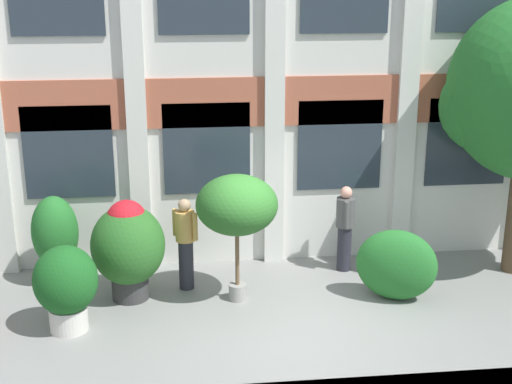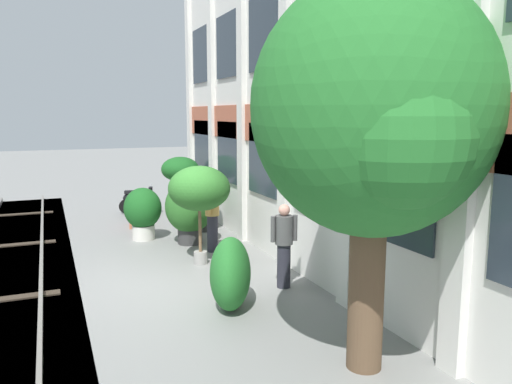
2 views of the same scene
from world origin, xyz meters
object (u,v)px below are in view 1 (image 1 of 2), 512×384
object	(u,v)px
potted_plant_stone_basin	(55,237)
topiary_hedge	(396,265)
potted_plant_low_pan	(237,206)
resident_by_doorway	(345,226)
resident_watching_tracks	(185,241)
potted_plant_ribbed_drum	(66,284)
potted_plant_glazed_jar	(128,245)

from	to	relation	value
potted_plant_stone_basin	topiary_hedge	distance (m)	5.95
potted_plant_low_pan	resident_by_doorway	xyz separation A→B (m)	(2.09, 1.05, -0.81)
resident_watching_tracks	topiary_hedge	distance (m)	3.64
resident_watching_tracks	resident_by_doorway	bearing A→B (deg)	138.68
resident_by_doorway	topiary_hedge	world-z (taller)	resident_by_doorway
potted_plant_ribbed_drum	potted_plant_stone_basin	distance (m)	1.85
topiary_hedge	resident_by_doorway	bearing A→B (deg)	114.45
potted_plant_ribbed_drum	resident_by_doorway	size ratio (longest dim) A/B	0.85
potted_plant_glazed_jar	resident_watching_tracks	world-z (taller)	potted_plant_glazed_jar
potted_plant_ribbed_drum	potted_plant_stone_basin	xyz separation A→B (m)	(-0.42, 1.79, 0.11)
potted_plant_ribbed_drum	potted_plant_low_pan	bearing A→B (deg)	15.92
potted_plant_stone_basin	potted_plant_glazed_jar	distance (m)	1.52
resident_by_doorway	topiary_hedge	bearing A→B (deg)	-57.44
potted_plant_low_pan	potted_plant_stone_basin	bearing A→B (deg)	161.96
potted_plant_ribbed_drum	potted_plant_stone_basin	bearing A→B (deg)	103.23
potted_plant_glazed_jar	potted_plant_stone_basin	bearing A→B (deg)	150.00
topiary_hedge	potted_plant_glazed_jar	bearing A→B (deg)	173.43
potted_plant_glazed_jar	topiary_hedge	distance (m)	4.54
potted_plant_low_pan	topiary_hedge	xyz separation A→B (m)	(2.68, -0.26, -1.06)
potted_plant_glazed_jar	topiary_hedge	bearing A→B (deg)	-6.57
potted_plant_stone_basin	topiary_hedge	size ratio (longest dim) A/B	1.20
resident_watching_tracks	topiary_hedge	xyz separation A→B (m)	(3.53, -0.82, -0.27)
potted_plant_ribbed_drum	resident_by_doorway	bearing A→B (deg)	20.79
potted_plant_glazed_jar	resident_watching_tracks	xyz separation A→B (m)	(0.96, 0.30, -0.09)
potted_plant_ribbed_drum	topiary_hedge	world-z (taller)	potted_plant_ribbed_drum
potted_plant_low_pan	resident_watching_tracks	xyz separation A→B (m)	(-0.85, 0.56, -0.80)
potted_plant_ribbed_drum	potted_plant_stone_basin	size ratio (longest dim) A/B	0.85
potted_plant_low_pan	topiary_hedge	size ratio (longest dim) A/B	1.61
potted_plant_stone_basin	resident_by_doorway	distance (m)	5.22
potted_plant_ribbed_drum	potted_plant_glazed_jar	world-z (taller)	potted_plant_glazed_jar
resident_watching_tracks	potted_plant_ribbed_drum	bearing A→B (deg)	-15.07
potted_plant_ribbed_drum	topiary_hedge	size ratio (longest dim) A/B	1.02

